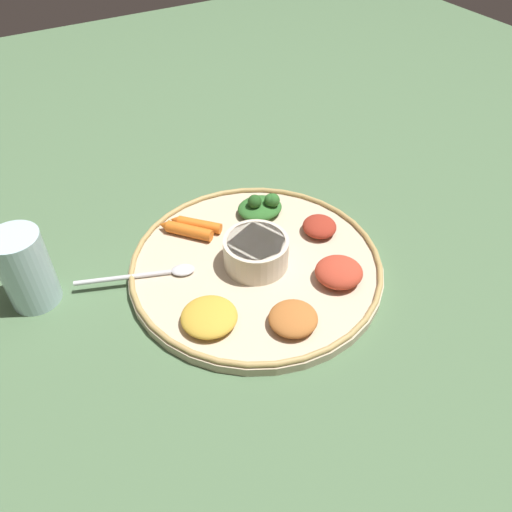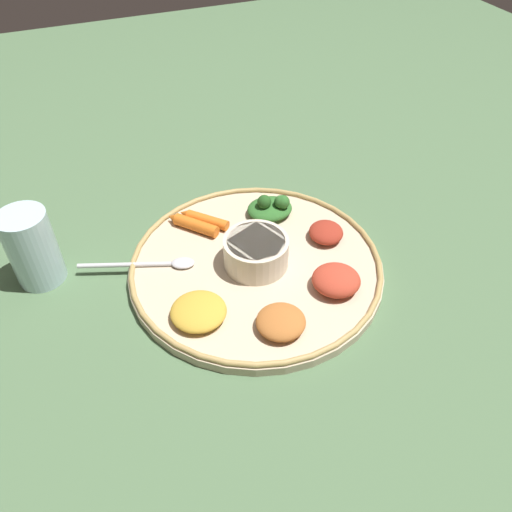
{
  "view_description": "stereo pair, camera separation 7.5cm",
  "coord_description": "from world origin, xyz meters",
  "px_view_note": "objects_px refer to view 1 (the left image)",
  "views": [
    {
      "loc": [
        0.27,
        0.47,
        0.54
      ],
      "look_at": [
        0.0,
        0.0,
        0.03
      ],
      "focal_mm": 35.64,
      "sensor_mm": 36.0,
      "label": 1
    },
    {
      "loc": [
        0.21,
        0.5,
        0.54
      ],
      "look_at": [
        0.0,
        0.0,
        0.03
      ],
      "focal_mm": 35.64,
      "sensor_mm": 36.0,
      "label": 2
    }
  ],
  "objects_px": {
    "center_bowl": "(256,251)",
    "carrot_outer": "(186,230)",
    "carrot_near_spoon": "(196,224)",
    "greens_pile": "(261,206)",
    "spoon": "(154,274)",
    "drinking_glass": "(27,274)"
  },
  "relations": [
    {
      "from": "center_bowl",
      "to": "carrot_outer",
      "type": "height_order",
      "value": "center_bowl"
    },
    {
      "from": "center_bowl",
      "to": "carrot_near_spoon",
      "type": "xyz_separation_m",
      "value": [
        0.04,
        -0.12,
        -0.02
      ]
    },
    {
      "from": "center_bowl",
      "to": "carrot_near_spoon",
      "type": "bearing_deg",
      "value": -70.59
    },
    {
      "from": "greens_pile",
      "to": "carrot_near_spoon",
      "type": "distance_m",
      "value": 0.11
    },
    {
      "from": "carrot_outer",
      "to": "spoon",
      "type": "bearing_deg",
      "value": 37.79
    },
    {
      "from": "carrot_near_spoon",
      "to": "carrot_outer",
      "type": "distance_m",
      "value": 0.02
    },
    {
      "from": "carrot_outer",
      "to": "center_bowl",
      "type": "bearing_deg",
      "value": 119.16
    },
    {
      "from": "spoon",
      "to": "carrot_near_spoon",
      "type": "relative_size",
      "value": 2.24
    },
    {
      "from": "carrot_near_spoon",
      "to": "center_bowl",
      "type": "bearing_deg",
      "value": 109.41
    },
    {
      "from": "center_bowl",
      "to": "drinking_glass",
      "type": "distance_m",
      "value": 0.32
    },
    {
      "from": "greens_pile",
      "to": "carrot_near_spoon",
      "type": "height_order",
      "value": "greens_pile"
    },
    {
      "from": "carrot_outer",
      "to": "drinking_glass",
      "type": "xyz_separation_m",
      "value": [
        0.24,
        0.0,
        0.03
      ]
    },
    {
      "from": "spoon",
      "to": "greens_pile",
      "type": "relative_size",
      "value": 2.07
    },
    {
      "from": "spoon",
      "to": "carrot_outer",
      "type": "bearing_deg",
      "value": -142.21
    },
    {
      "from": "greens_pile",
      "to": "carrot_outer",
      "type": "xyz_separation_m",
      "value": [
        0.13,
        -0.01,
        -0.01
      ]
    },
    {
      "from": "drinking_glass",
      "to": "carrot_outer",
      "type": "bearing_deg",
      "value": -178.87
    },
    {
      "from": "greens_pile",
      "to": "carrot_near_spoon",
      "type": "xyz_separation_m",
      "value": [
        0.11,
        -0.02,
        -0.01
      ]
    },
    {
      "from": "carrot_outer",
      "to": "drinking_glass",
      "type": "relative_size",
      "value": 0.69
    },
    {
      "from": "spoon",
      "to": "drinking_glass",
      "type": "relative_size",
      "value": 1.43
    },
    {
      "from": "drinking_glass",
      "to": "center_bowl",
      "type": "bearing_deg",
      "value": 160.15
    },
    {
      "from": "greens_pile",
      "to": "carrot_outer",
      "type": "distance_m",
      "value": 0.13
    },
    {
      "from": "drinking_glass",
      "to": "carrot_near_spoon",
      "type": "bearing_deg",
      "value": -177.46
    }
  ]
}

